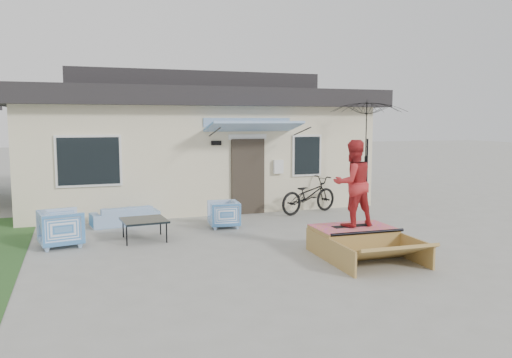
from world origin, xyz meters
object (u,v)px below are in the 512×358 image
object	(u,v)px
armchair_right	(224,213)
skate_ramp	(353,240)
skateboard	(352,225)
coffee_table	(144,230)
armchair_left	(61,226)
patio_umbrella	(367,151)
skater	(353,182)
bicycle	(309,191)
loveseat	(125,212)

from	to	relation	value
armchair_right	skate_ramp	distance (m)	3.61
skate_ramp	skateboard	size ratio (longest dim) A/B	2.49
coffee_table	armchair_left	bearing A→B (deg)	-179.57
patio_umbrella	skate_ramp	xyz separation A→B (m)	(-2.55, -3.67, -1.49)
armchair_left	skater	bearing A→B (deg)	-124.52
bicycle	skater	distance (m)	4.37
skater	skateboard	bearing A→B (deg)	171.08
armchair_right	bicycle	distance (m)	3.01
armchair_right	skate_ramp	world-z (taller)	armchair_right
bicycle	skate_ramp	world-z (taller)	bicycle
loveseat	skater	size ratio (longest dim) A/B	0.97
armchair_right	skate_ramp	bearing A→B (deg)	34.35
bicycle	skate_ramp	distance (m)	4.37
bicycle	skateboard	distance (m)	4.30
armchair_right	skater	bearing A→B (deg)	34.78
loveseat	armchair_left	bearing A→B (deg)	43.21
armchair_left	armchair_right	distance (m)	3.77
armchair_left	skater	size ratio (longest dim) A/B	0.50
skater	coffee_table	bearing A→B (deg)	-34.34
bicycle	patio_umbrella	size ratio (longest dim) A/B	0.75
armchair_left	bicycle	bearing A→B (deg)	-85.56
skater	patio_umbrella	bearing A→B (deg)	-126.95
skate_ramp	coffee_table	bearing A→B (deg)	148.76
loveseat	bicycle	xyz separation A→B (m)	(5.05, -0.03, 0.30)
coffee_table	skateboard	distance (m)	4.48
patio_umbrella	bicycle	bearing A→B (deg)	159.82
armchair_left	skateboard	bearing A→B (deg)	-124.52
loveseat	armchair_left	xyz separation A→B (m)	(-1.45, -1.82, 0.10)
armchair_left	bicycle	size ratio (longest dim) A/B	0.43
loveseat	armchair_left	world-z (taller)	armchair_left
armchair_left	bicycle	world-z (taller)	bicycle
bicycle	skater	bearing A→B (deg)	148.73
bicycle	patio_umbrella	distance (m)	1.97
patio_umbrella	skate_ramp	bearing A→B (deg)	-124.79
armchair_right	bicycle	world-z (taller)	bicycle
skater	skate_ramp	bearing A→B (deg)	86.33
armchair_right	skateboard	world-z (taller)	armchair_right
skate_ramp	skateboard	distance (m)	0.29
patio_umbrella	skateboard	bearing A→B (deg)	-125.15
patio_umbrella	skateboard	size ratio (longest dim) A/B	3.18
armchair_right	coffee_table	bearing A→B (deg)	-65.91
loveseat	skater	world-z (taller)	skater
skater	armchair_left	bearing A→B (deg)	-25.42
coffee_table	skate_ramp	world-z (taller)	skate_ramp
loveseat	coffee_table	bearing A→B (deg)	89.78
skate_ramp	loveseat	bearing A→B (deg)	135.20
skateboard	coffee_table	bearing A→B (deg)	146.31
armchair_left	skate_ramp	xyz separation A→B (m)	(5.47, -2.45, -0.17)
coffee_table	bicycle	size ratio (longest dim) A/B	0.48
armchair_left	armchair_right	world-z (taller)	armchair_left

